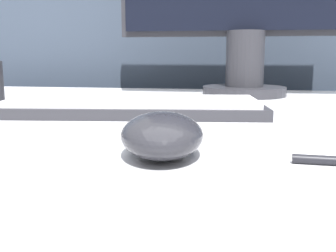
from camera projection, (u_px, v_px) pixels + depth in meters
partition_panel at (223, 136)px, 1.19m from camera, size 5.00×0.03×1.10m
computer_mouse_near at (162, 135)px, 0.35m from camera, size 0.09×0.12×0.04m
keyboard at (133, 106)px, 0.60m from camera, size 0.41×0.18×0.02m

